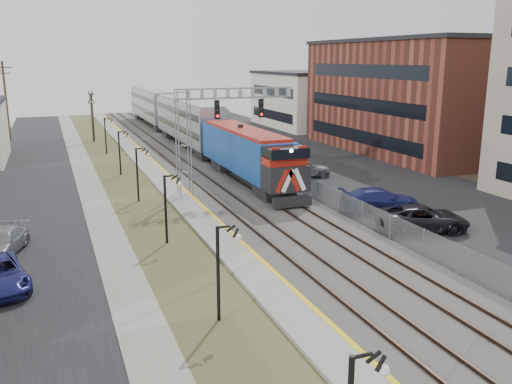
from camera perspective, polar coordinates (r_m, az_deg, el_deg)
street_west at (r=47.27m, az=-22.60°, el=0.26°), size 7.00×120.00×0.04m
sidewalk at (r=47.31m, az=-17.17°, el=0.75°), size 2.00×120.00×0.08m
grass_median at (r=47.58m, az=-13.57°, el=1.04°), size 4.00×120.00×0.06m
platform at (r=48.01m, az=-10.03°, el=1.44°), size 2.00×120.00×0.24m
ballast_bed at (r=49.17m, az=-4.31°, el=1.89°), size 8.00×120.00×0.20m
parking_lot at (r=53.79m, az=8.04°, el=2.74°), size 16.00×120.00×0.04m
platform_edge at (r=48.15m, az=-9.01°, el=1.67°), size 0.24×120.00×0.01m
track_near at (r=48.62m, az=-6.57°, el=1.91°), size 1.58×120.00×0.15m
track_far at (r=49.58m, az=-2.65°, el=2.22°), size 1.58×120.00×0.15m
train at (r=67.79m, az=-7.94°, el=7.48°), size 3.00×63.05×5.33m
signal_gantry at (r=40.87m, az=-5.34°, el=7.22°), size 9.00×1.07×8.15m
lampposts at (r=31.07m, az=-9.59°, el=-1.78°), size 0.14×62.14×4.00m
fence at (r=50.37m, az=0.26°, el=3.03°), size 0.04×120.00×1.60m
buildings_east at (r=58.16m, az=22.46°, el=8.92°), size 16.00×76.00×15.00m
bare_trees at (r=50.67m, az=-24.11°, el=4.06°), size 12.30×42.30×5.95m
car_lot_c at (r=34.55m, az=17.07°, el=-2.72°), size 6.15×4.41×1.56m
car_lot_d at (r=38.24m, az=12.89°, el=-0.85°), size 5.82×3.41×1.58m
car_lot_e at (r=48.17m, az=5.06°, el=2.47°), size 4.84×2.27×1.60m
car_street_b at (r=32.15m, az=-25.23°, el=-4.90°), size 3.17×4.91×1.32m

